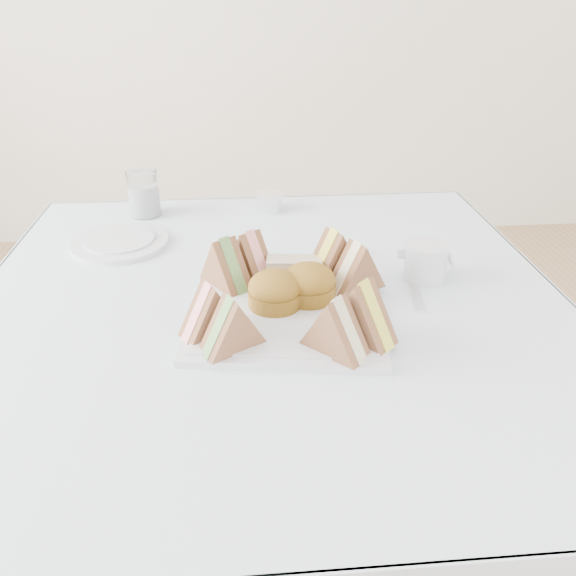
{
  "coord_description": "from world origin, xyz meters",
  "views": [
    {
      "loc": [
        -0.04,
        -0.83,
        1.23
      ],
      "look_at": [
        0.03,
        -0.05,
        0.8
      ],
      "focal_mm": 35.0,
      "sensor_mm": 36.0,
      "label": 1
    }
  ],
  "objects": [
    {
      "name": "sandwich_fr_a",
      "position": [
        0.13,
        -0.14,
        0.81
      ],
      "size": [
        0.11,
        0.11,
        0.09
      ],
      "primitive_type": null,
      "rotation": [
        0.0,
        0.0,
        -0.81
      ],
      "color": "brown",
      "rests_on": "serving_plate"
    },
    {
      "name": "fork",
      "position": [
        0.18,
        0.07,
        0.75
      ],
      "size": [
        0.04,
        0.16,
        0.0
      ],
      "primitive_type": "cube",
      "rotation": [
        0.0,
        0.0,
        -0.2
      ],
      "color": "silver",
      "rests_on": "tablecloth"
    },
    {
      "name": "scone_right",
      "position": [
        0.06,
        -0.03,
        0.79
      ],
      "size": [
        0.1,
        0.1,
        0.06
      ],
      "primitive_type": "cylinder",
      "rotation": [
        0.0,
        0.0,
        0.2
      ],
      "color": "#866017",
      "rests_on": "serving_plate"
    },
    {
      "name": "table",
      "position": [
        0.0,
        0.0,
        0.37
      ],
      "size": [
        0.9,
        0.9,
        0.74
      ],
      "primitive_type": "cube",
      "color": "brown",
      "rests_on": "floor"
    },
    {
      "name": "scone_left",
      "position": [
        0.01,
        -0.05,
        0.79
      ],
      "size": [
        0.11,
        0.11,
        0.06
      ],
      "primitive_type": "cylinder",
      "rotation": [
        0.0,
        0.0,
        -0.26
      ],
      "color": "#866017",
      "rests_on": "serving_plate"
    },
    {
      "name": "sandwich_br_a",
      "position": [
        0.15,
        0.0,
        0.8
      ],
      "size": [
        0.11,
        0.09,
        0.09
      ],
      "primitive_type": null,
      "rotation": [
        0.0,
        0.0,
        -2.66
      ],
      "color": "brown",
      "rests_on": "serving_plate"
    },
    {
      "name": "sandwich_fr_b",
      "position": [
        0.08,
        -0.18,
        0.8
      ],
      "size": [
        0.1,
        0.1,
        0.09
      ],
      "primitive_type": null,
      "rotation": [
        0.0,
        0.0,
        -0.77
      ],
      "color": "brown",
      "rests_on": "serving_plate"
    },
    {
      "name": "serving_plate",
      "position": [
        0.03,
        -0.05,
        0.75
      ],
      "size": [
        0.35,
        0.35,
        0.01
      ],
      "primitive_type": "cube",
      "rotation": [
        0.0,
        0.0,
        -0.14
      ],
      "color": "silver",
      "rests_on": "tablecloth"
    },
    {
      "name": "side_plate",
      "position": [
        -0.3,
        0.25,
        0.75
      ],
      "size": [
        0.26,
        0.26,
        0.01
      ],
      "primitive_type": "cylinder",
      "rotation": [
        0.0,
        0.0,
        -0.39
      ],
      "color": "silver",
      "rests_on": "tablecloth"
    },
    {
      "name": "sandwich_br_b",
      "position": [
        0.11,
        0.05,
        0.8
      ],
      "size": [
        0.11,
        0.09,
        0.09
      ],
      "primitive_type": null,
      "rotation": [
        0.0,
        0.0,
        -2.64
      ],
      "color": "brown",
      "rests_on": "serving_plate"
    },
    {
      "name": "pastry_slice",
      "position": [
        0.04,
        0.04,
        0.78
      ],
      "size": [
        0.1,
        0.05,
        0.05
      ],
      "primitive_type": "cube",
      "rotation": [
        0.0,
        0.0,
        -0.1
      ],
      "color": "beige",
      "rests_on": "serving_plate"
    },
    {
      "name": "water_glass",
      "position": [
        -0.27,
        0.41,
        0.8
      ],
      "size": [
        0.07,
        0.07,
        0.1
      ],
      "primitive_type": "cylinder",
      "rotation": [
        0.0,
        0.0,
        -0.03
      ],
      "color": "white",
      "rests_on": "tablecloth"
    },
    {
      "name": "sandwich_fl_b",
      "position": [
        -0.06,
        -0.16,
        0.8
      ],
      "size": [
        0.1,
        0.08,
        0.08
      ],
      "primitive_type": null,
      "rotation": [
        0.0,
        0.0,
        0.52
      ],
      "color": "brown",
      "rests_on": "serving_plate"
    },
    {
      "name": "sandwich_bl_b",
      "position": [
        -0.03,
        0.07,
        0.8
      ],
      "size": [
        0.09,
        0.11,
        0.09
      ],
      "primitive_type": null,
      "rotation": [
        0.0,
        0.0,
        2.21
      ],
      "color": "brown",
      "rests_on": "serving_plate"
    },
    {
      "name": "tea_strainer",
      "position": [
        0.02,
        0.42,
        0.77
      ],
      "size": [
        0.09,
        0.09,
        0.04
      ],
      "primitive_type": "cylinder",
      "rotation": [
        0.0,
        0.0,
        -0.26
      ],
      "color": "silver",
      "rests_on": "tablecloth"
    },
    {
      "name": "floor",
      "position": [
        0.0,
        0.0,
        0.0
      ],
      "size": [
        4.0,
        4.0,
        0.0
      ],
      "primitive_type": "plane",
      "color": "#9E7751",
      "rests_on": "ground"
    },
    {
      "name": "creamer_jug",
      "position": [
        0.29,
        0.05,
        0.78
      ],
      "size": [
        0.09,
        0.09,
        0.07
      ],
      "primitive_type": "cylinder",
      "rotation": [
        0.0,
        0.0,
        -0.21
      ],
      "color": "silver",
      "rests_on": "tablecloth"
    },
    {
      "name": "sandwich_bl_a",
      "position": [
        -0.07,
        0.03,
        0.8
      ],
      "size": [
        0.1,
        0.11,
        0.09
      ],
      "primitive_type": null,
      "rotation": [
        0.0,
        0.0,
        2.2
      ],
      "color": "brown",
      "rests_on": "serving_plate"
    },
    {
      "name": "knife",
      "position": [
        0.26,
        0.04,
        0.75
      ],
      "size": [
        0.05,
        0.21,
        0.0
      ],
      "primitive_type": "cube",
      "rotation": [
        0.0,
        0.0,
        -0.17
      ],
      "color": "silver",
      "rests_on": "tablecloth"
    },
    {
      "name": "tablecloth",
      "position": [
        0.0,
        0.0,
        0.74
      ],
      "size": [
        1.02,
        1.02,
        0.01
      ],
      "primitive_type": "cube",
      "color": "silver",
      "rests_on": "table"
    },
    {
      "name": "sandwich_fl_a",
      "position": [
        -0.09,
        -0.11,
        0.8
      ],
      "size": [
        0.1,
        0.09,
        0.08
      ],
      "primitive_type": null,
      "rotation": [
        0.0,
        0.0,
        0.56
      ],
      "color": "brown",
      "rests_on": "serving_plate"
    }
  ]
}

